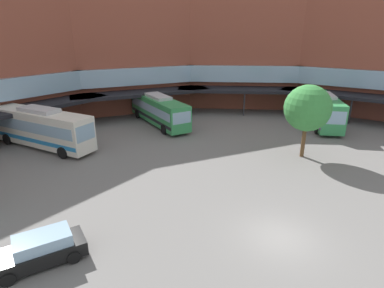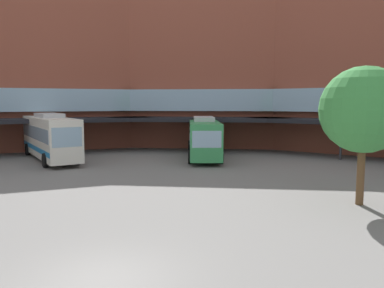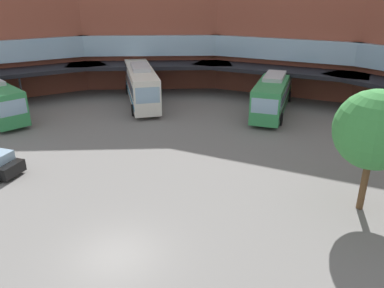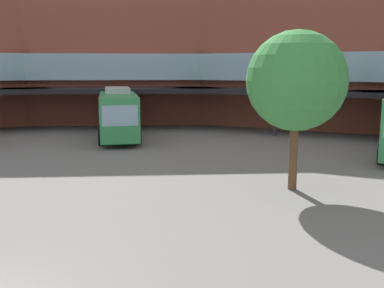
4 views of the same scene
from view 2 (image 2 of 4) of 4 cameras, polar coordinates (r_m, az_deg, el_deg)
ground_plane at (r=11.44m, az=-13.17°, el=-19.29°), size 116.93×116.93×0.00m
station_building at (r=31.98m, az=10.01°, el=11.08°), size 74.75×37.13×16.12m
bus_0 at (r=34.40m, az=1.76°, el=1.12°), size 6.57×11.98×3.63m
bus_1 at (r=34.81m, az=-20.56°, el=1.09°), size 10.84×9.12×4.00m
plaza_tree at (r=19.68m, az=24.38°, el=4.66°), size 4.10×4.10×6.62m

